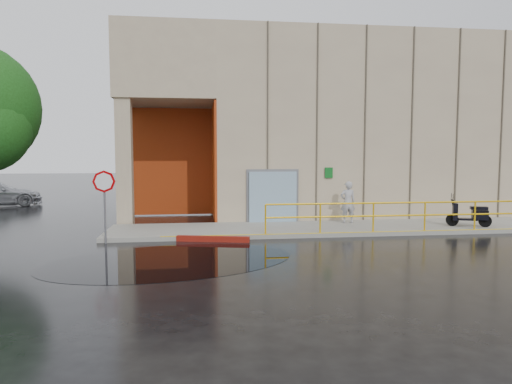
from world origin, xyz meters
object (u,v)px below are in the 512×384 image
Objects in this scene: scooter at (470,208)px; red_curb at (213,239)px; stop_sign at (104,190)px; person at (348,202)px.

red_curb is at bearing -152.24° from scooter.
stop_sign is at bearing 178.59° from red_curb.
stop_sign reaches higher than person.
stop_sign is 3.78m from red_curb.
stop_sign reaches higher than red_curb.
person is 9.10m from stop_sign.
person is 0.68× the size of red_curb.
scooter is (4.20, -1.46, -0.12)m from person.
stop_sign is at bearing 17.29° from person.
person is 0.70× the size of stop_sign.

